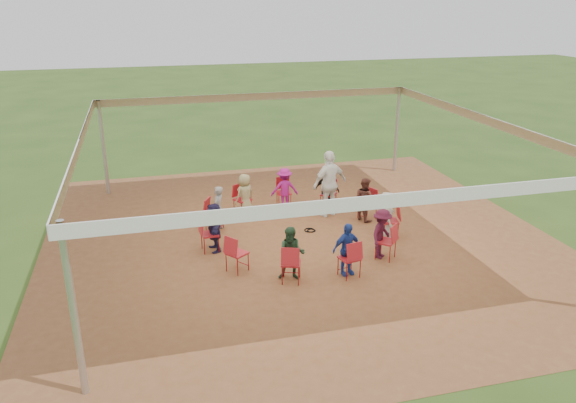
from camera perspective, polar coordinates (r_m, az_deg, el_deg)
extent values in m
plane|color=#2C4816|center=(14.80, 1.20, -3.76)|extent=(80.00, 80.00, 0.00)
plane|color=brown|center=(14.80, 1.20, -3.74)|extent=(13.00, 13.00, 0.00)
cylinder|color=#B2B2B7|center=(9.28, -20.95, -10.41)|extent=(0.12, 0.12, 3.00)
cylinder|color=#B2B2B7|center=(18.60, -18.23, 5.15)|extent=(0.12, 0.12, 3.00)
cylinder|color=#B2B2B7|center=(20.51, 10.99, 7.14)|extent=(0.12, 0.12, 3.00)
plane|color=silver|center=(13.85, 1.29, 7.64)|extent=(10.30, 10.30, 0.00)
cube|color=white|center=(9.24, 10.06, 0.04)|extent=(10.30, 0.03, 0.24)
cube|color=white|center=(18.79, -3.09, 10.59)|extent=(10.30, 0.03, 0.24)
cube|color=white|center=(13.45, -20.43, 5.46)|extent=(0.03, 10.30, 0.24)
cube|color=white|center=(16.05, 19.44, 7.81)|extent=(0.03, 10.30, 0.24)
imported|color=#572E26|center=(15.91, 7.78, 0.24)|extent=(0.54, 0.69, 1.25)
imported|color=black|center=(16.55, 4.02, 1.18)|extent=(0.81, 0.74, 1.25)
imported|color=#9B1579|center=(16.63, -0.36, 1.33)|extent=(0.83, 0.46, 1.25)
imported|color=#978F5E|center=(16.14, -4.40, 0.66)|extent=(0.70, 0.59, 1.25)
imported|color=gray|center=(15.18, -7.11, -0.73)|extent=(0.48, 0.54, 1.25)
imported|color=#1F1A3F|center=(14.00, -7.51, -2.59)|extent=(0.51, 1.18, 1.25)
imported|color=#25462C|center=(12.50, 0.37, -5.32)|extent=(0.69, 0.54, 1.25)
imported|color=navy|center=(12.78, 5.99, -4.84)|extent=(0.79, 0.52, 1.25)
imported|color=#431124|center=(13.69, 9.49, -3.25)|extent=(0.85, 0.85, 1.25)
imported|color=#A3A090|center=(14.86, 9.93, -1.35)|extent=(0.46, 0.67, 1.25)
imported|color=white|center=(16.04, 4.24, 1.82)|extent=(1.26, 0.92, 1.93)
torus|color=black|center=(15.26, 2.20, -2.92)|extent=(0.33, 0.33, 0.03)
torus|color=black|center=(15.24, 2.39, -2.96)|extent=(0.26, 0.26, 0.03)
cube|color=#B7B7BC|center=(15.80, 7.18, -0.24)|extent=(0.29, 0.34, 0.01)
cube|color=#B7B7BC|center=(15.83, 7.46, 0.17)|extent=(0.16, 0.29, 0.19)
cube|color=#CCE0FF|center=(15.83, 7.44, 0.17)|extent=(0.13, 0.25, 0.16)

